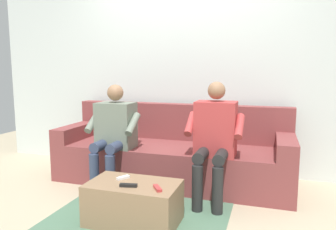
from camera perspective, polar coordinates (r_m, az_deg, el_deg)
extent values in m
plane|color=tan|center=(3.14, -3.22, -15.61)|extent=(8.00, 8.00, 0.00)
cube|color=silver|center=(4.03, 2.92, 9.58)|extent=(5.27, 0.06, 2.74)
cube|color=brown|center=(3.60, 0.23, -8.90)|extent=(2.22, 0.67, 0.42)
cube|color=brown|center=(3.93, 2.08, -4.20)|extent=(2.60, 0.16, 0.85)
cube|color=brown|center=(3.42, 20.09, -8.79)|extent=(0.19, 0.67, 0.59)
cube|color=brown|center=(4.09, -16.17, -5.90)|extent=(0.19, 0.67, 0.59)
cube|color=#8C6B4C|center=(2.76, -6.11, -15.22)|extent=(0.74, 0.44, 0.34)
cube|color=#B23838|center=(3.17, 8.46, -2.41)|extent=(0.39, 0.27, 0.53)
sphere|color=#936B4C|center=(3.13, 8.60, 4.31)|extent=(0.17, 0.17, 0.17)
cylinder|color=black|center=(3.02, 9.46, -7.10)|extent=(0.11, 0.39, 0.11)
cylinder|color=black|center=(3.05, 6.09, -6.88)|extent=(0.11, 0.39, 0.11)
cylinder|color=black|center=(2.91, 8.76, -13.11)|extent=(0.10, 0.10, 0.42)
cylinder|color=black|center=(2.95, 5.21, -12.82)|extent=(0.10, 0.10, 0.42)
cylinder|color=#B23838|center=(3.06, 12.55, -1.98)|extent=(0.08, 0.27, 0.22)
cylinder|color=#B23838|center=(3.13, 4.02, -1.56)|extent=(0.08, 0.27, 0.22)
cube|color=slate|center=(3.51, -9.18, -1.79)|extent=(0.39, 0.27, 0.49)
sphere|color=#936B4C|center=(3.47, -9.31, 3.93)|extent=(0.17, 0.17, 0.17)
cylinder|color=#333D56|center=(3.37, -8.99, -5.49)|extent=(0.11, 0.32, 0.11)
cylinder|color=#333D56|center=(3.45, -11.67, -5.23)|extent=(0.11, 0.32, 0.11)
cylinder|color=#333D56|center=(3.30, -10.17, -10.58)|extent=(0.10, 0.10, 0.42)
cylinder|color=#333D56|center=(3.39, -12.90, -10.18)|extent=(0.10, 0.10, 0.42)
cylinder|color=slate|center=(3.33, -6.24, -1.61)|extent=(0.08, 0.27, 0.22)
cylinder|color=slate|center=(3.55, -13.15, -1.19)|extent=(0.08, 0.27, 0.22)
cube|color=black|center=(2.61, -7.10, -12.25)|extent=(0.14, 0.06, 0.02)
cube|color=#B73333|center=(2.54, -1.89, -12.81)|extent=(0.11, 0.13, 0.02)
cube|color=white|center=(2.80, -7.96, -10.91)|extent=(0.09, 0.12, 0.02)
cube|color=#4C7056|center=(2.93, -5.03, -17.34)|extent=(1.49, 1.43, 0.01)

